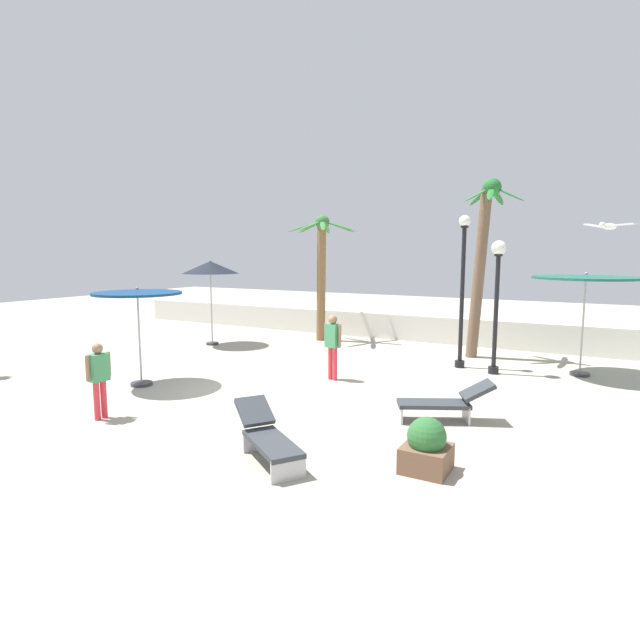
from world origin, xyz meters
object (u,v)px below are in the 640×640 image
(palm_tree_0, at_px, (322,262))
(palm_tree_1, at_px, (482,252))
(lamp_post_0, at_px, (463,282))
(lounge_chair_0, at_px, (267,436))
(planter, at_px, (426,447))
(patio_umbrella_0, at_px, (586,283))
(lamp_post_1, at_px, (497,288))
(patio_umbrella_1, at_px, (138,301))
(seagull_0, at_px, (609,226))
(lounge_chair_1, at_px, (445,402))
(guest_1, at_px, (99,374))
(patio_umbrella_2, at_px, (210,268))
(guest_0, at_px, (333,341))

(palm_tree_0, distance_m, palm_tree_1, 5.97)
(palm_tree_0, xyz_separation_m, palm_tree_1, (5.95, -0.41, 0.36))
(palm_tree_1, distance_m, lamp_post_0, 1.91)
(lounge_chair_0, height_order, planter, planter)
(patio_umbrella_0, relative_size, palm_tree_0, 0.60)
(lamp_post_1, bearing_deg, patio_umbrella_1, -143.32)
(patio_umbrella_1, distance_m, planter, 8.16)
(lamp_post_1, xyz_separation_m, seagull_0, (2.52, -3.42, 1.46))
(lamp_post_0, distance_m, lounge_chair_1, 5.47)
(patio_umbrella_0, height_order, guest_1, patio_umbrella_0)
(palm_tree_0, relative_size, planter, 5.55)
(guest_1, bearing_deg, planter, 6.75)
(patio_umbrella_2, distance_m, palm_tree_1, 9.29)
(lounge_chair_0, bearing_deg, guest_0, 106.18)
(patio_umbrella_0, height_order, lounge_chair_1, patio_umbrella_0)
(lamp_post_0, distance_m, lounge_chair_0, 8.57)
(palm_tree_0, bearing_deg, patio_umbrella_1, -95.39)
(lamp_post_0, bearing_deg, lounge_chair_1, -79.48)
(lounge_chair_1, height_order, guest_1, guest_1)
(patio_umbrella_2, xyz_separation_m, lamp_post_0, (8.80, 0.65, -0.29))
(lamp_post_0, relative_size, lounge_chair_1, 2.30)
(lounge_chair_0, height_order, seagull_0, seagull_0)
(patio_umbrella_0, relative_size, patio_umbrella_2, 0.92)
(seagull_0, bearing_deg, palm_tree_0, 147.80)
(patio_umbrella_1, xyz_separation_m, lounge_chair_0, (5.45, -2.28, -1.74))
(palm_tree_0, xyz_separation_m, lounge_chair_0, (4.69, -10.35, -2.58))
(patio_umbrella_2, relative_size, guest_1, 1.98)
(patio_umbrella_0, distance_m, palm_tree_0, 9.03)
(patio_umbrella_1, bearing_deg, planter, -10.59)
(lamp_post_0, xyz_separation_m, lamp_post_1, (1.01, -0.33, -0.13))
(patio_umbrella_2, distance_m, guest_0, 6.92)
(patio_umbrella_1, height_order, patio_umbrella_2, patio_umbrella_2)
(patio_umbrella_0, xyz_separation_m, guest_0, (-5.69, -3.69, -1.48))
(patio_umbrella_0, bearing_deg, planter, -102.79)
(patio_umbrella_0, relative_size, guest_1, 1.82)
(seagull_0, bearing_deg, lounge_chair_0, -135.84)
(patio_umbrella_0, relative_size, planter, 3.32)
(patio_umbrella_1, xyz_separation_m, lamp_post_1, (7.55, 5.62, 0.22))
(guest_1, xyz_separation_m, planter, (6.49, 0.77, -0.55))
(patio_umbrella_1, distance_m, lounge_chair_0, 6.16)
(guest_0, bearing_deg, patio_umbrella_2, 158.53)
(palm_tree_1, xyz_separation_m, lamp_post_0, (-0.17, -1.70, -0.85))
(palm_tree_1, xyz_separation_m, lamp_post_1, (0.84, -2.03, -0.98))
(lounge_chair_1, bearing_deg, seagull_0, 24.92)
(lounge_chair_1, height_order, seagull_0, seagull_0)
(seagull_0, distance_m, planter, 5.50)
(patio_umbrella_1, bearing_deg, seagull_0, 12.32)
(lamp_post_1, height_order, lounge_chair_1, lamp_post_1)
(lamp_post_1, bearing_deg, seagull_0, -53.58)
(palm_tree_1, xyz_separation_m, guest_1, (-5.36, -9.88, -2.41))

